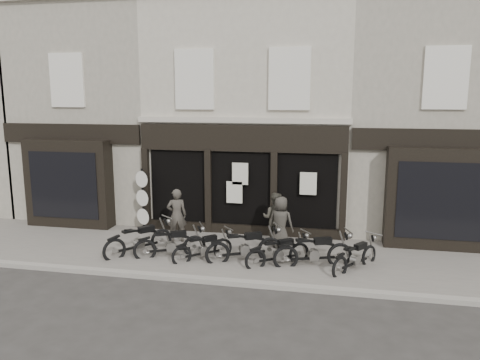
% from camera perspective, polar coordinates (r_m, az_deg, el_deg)
% --- Properties ---
extents(ground_plane, '(90.00, 90.00, 0.00)m').
position_cam_1_polar(ground_plane, '(13.80, -2.35, -10.43)').
color(ground_plane, '#2D2B28').
rests_on(ground_plane, ground).
extents(pavement, '(30.00, 4.20, 0.12)m').
position_cam_1_polar(pavement, '(14.60, -1.50, -8.99)').
color(pavement, '#66605A').
rests_on(pavement, ground_plane).
extents(kerb, '(30.00, 0.25, 0.13)m').
position_cam_1_polar(kerb, '(12.65, -3.74, -12.12)').
color(kerb, gray).
rests_on(kerb, ground_plane).
extents(central_building, '(7.30, 6.22, 8.34)m').
position_cam_1_polar(central_building, '(18.74, 1.96, 7.88)').
color(central_building, '#BFB7A3').
rests_on(central_building, ground).
extents(neighbour_left, '(5.60, 6.73, 8.34)m').
position_cam_1_polar(neighbour_left, '(20.72, -15.81, 7.63)').
color(neighbour_left, '#9F9686').
rests_on(neighbour_left, ground).
extents(neighbour_right, '(5.60, 6.73, 8.34)m').
position_cam_1_polar(neighbour_right, '(18.71, 21.64, 7.03)').
color(neighbour_right, '#9F9686').
rests_on(neighbour_right, ground).
extents(motorcycle_0, '(1.68, 1.94, 1.11)m').
position_cam_1_polar(motorcycle_0, '(14.75, -12.17, -7.46)').
color(motorcycle_0, black).
rests_on(motorcycle_0, ground).
extents(motorcycle_1, '(2.01, 1.24, 1.04)m').
position_cam_1_polar(motorcycle_1, '(14.33, -8.43, -7.98)').
color(motorcycle_1, black).
rests_on(motorcycle_1, ground).
extents(motorcycle_2, '(1.61, 1.48, 0.94)m').
position_cam_1_polar(motorcycle_2, '(14.01, -4.48, -8.51)').
color(motorcycle_2, black).
rests_on(motorcycle_2, ground).
extents(motorcycle_3, '(2.14, 1.35, 1.11)m').
position_cam_1_polar(motorcycle_3, '(13.84, 0.59, -8.42)').
color(motorcycle_3, black).
rests_on(motorcycle_3, ground).
extents(motorcycle_4, '(1.80, 1.42, 0.99)m').
position_cam_1_polar(motorcycle_4, '(13.59, 4.72, -9.03)').
color(motorcycle_4, black).
rests_on(motorcycle_4, ground).
extents(motorcycle_5, '(2.22, 1.09, 1.11)m').
position_cam_1_polar(motorcycle_5, '(13.59, 9.00, -8.92)').
color(motorcycle_5, black).
rests_on(motorcycle_5, ground).
extents(motorcycle_6, '(1.41, 1.75, 0.98)m').
position_cam_1_polar(motorcycle_6, '(13.57, 13.89, -9.36)').
color(motorcycle_6, black).
rests_on(motorcycle_6, ground).
extents(man_left, '(0.75, 0.61, 1.76)m').
position_cam_1_polar(man_left, '(15.51, -7.72, -4.27)').
color(man_left, '#3E3A33').
rests_on(man_left, pavement).
extents(man_centre, '(0.87, 0.71, 1.69)m').
position_cam_1_polar(man_centre, '(15.21, 4.26, -4.65)').
color(man_centre, '#403D33').
rests_on(man_centre, pavement).
extents(man_right, '(0.91, 0.71, 1.65)m').
position_cam_1_polar(man_right, '(14.80, 5.00, -5.17)').
color(man_right, '#36322D').
rests_on(man_right, pavement).
extents(advert_sign_post, '(0.55, 0.37, 2.37)m').
position_cam_1_polar(advert_sign_post, '(16.75, -11.77, -2.76)').
color(advert_sign_post, black).
rests_on(advert_sign_post, ground).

